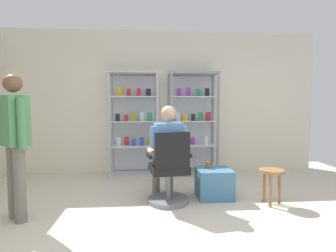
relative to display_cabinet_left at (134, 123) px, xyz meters
The scene contains 10 objects.
ground_plane 2.98m from the display_cabinet_left, 78.76° to the right, with size 7.20×7.20×0.00m, color beige.
back_wall 0.71m from the display_cabinet_left, 23.33° to the left, with size 6.00×0.10×2.70m, color silver.
display_cabinet_left is the anchor object (origin of this frame).
display_cabinet_right 1.10m from the display_cabinet_left, ahead, with size 0.90×0.45×1.90m.
office_chair 1.80m from the display_cabinet_left, 72.21° to the right, with size 0.60×0.56×0.96m.
seated_shopkeeper 1.57m from the display_cabinet_left, 71.16° to the right, with size 0.53×0.60×1.29m.
storage_crate 2.00m from the display_cabinet_left, 50.75° to the right, with size 0.48×0.45×0.41m, color teal.
tea_glass 1.83m from the display_cabinet_left, 51.59° to the right, with size 0.07×0.07×0.09m, color brown.
standing_customer 2.35m from the display_cabinet_left, 121.53° to the right, with size 0.41×0.41×1.63m.
wooden_stool 2.61m from the display_cabinet_left, 43.57° to the right, with size 0.32×0.32×0.46m.
Camera 1 is at (-0.33, -2.41, 1.29)m, focal length 29.62 mm.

